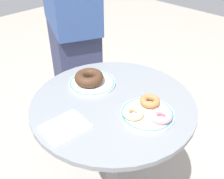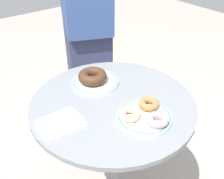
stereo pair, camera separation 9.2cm
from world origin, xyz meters
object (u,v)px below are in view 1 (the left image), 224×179
object	(u,v)px
plate_left	(92,83)
donut_cinnamon	(150,101)
cafe_table	(113,151)
donut_pink_frosted	(161,116)
paper_napkin	(65,127)
donut_glazed	(133,113)
person_figure	(73,37)
donut_chocolate	(89,78)
plate_right	(147,114)

from	to	relation	value
plate_left	donut_cinnamon	bearing A→B (deg)	10.88
cafe_table	donut_pink_frosted	distance (m)	0.35
cafe_table	paper_napkin	bearing A→B (deg)	-92.22
donut_glazed	person_figure	world-z (taller)	person_figure
donut_cinnamon	donut_glazed	size ratio (longest dim) A/B	1.00
donut_chocolate	paper_napkin	bearing A→B (deg)	-58.17
cafe_table	paper_napkin	distance (m)	0.34
donut_pink_frosted	donut_glazed	size ratio (longest dim) A/B	1.00
donut_pink_frosted	donut_glazed	distance (m)	0.09
donut_chocolate	donut_pink_frosted	xyz separation A→B (m)	(0.34, 0.02, -0.01)
donut_glazed	plate_right	bearing A→B (deg)	60.73
donut_chocolate	person_figure	size ratio (longest dim) A/B	0.07
donut_chocolate	donut_cinnamon	distance (m)	0.27
donut_glazed	person_figure	size ratio (longest dim) A/B	0.05
donut_chocolate	donut_glazed	size ratio (longest dim) A/B	1.60
donut_pink_frosted	paper_napkin	xyz separation A→B (m)	(-0.20, -0.24, -0.02)
cafe_table	donut_chocolate	world-z (taller)	donut_chocolate
plate_left	donut_chocolate	xyz separation A→B (m)	(-0.01, -0.01, 0.03)
paper_napkin	donut_glazed	bearing A→B (deg)	57.23
plate_left	paper_napkin	xyz separation A→B (m)	(0.13, -0.23, -0.00)
plate_left	plate_right	xyz separation A→B (m)	(0.28, 0.00, -0.00)
plate_right	donut_glazed	size ratio (longest dim) A/B	2.52
donut_chocolate	paper_napkin	world-z (taller)	donut_chocolate
plate_left	donut_glazed	xyz separation A→B (m)	(0.25, -0.04, 0.02)
paper_napkin	person_figure	xyz separation A→B (m)	(-0.56, 0.46, 0.00)
plate_right	donut_cinnamon	size ratio (longest dim) A/B	2.52
cafe_table	plate_right	xyz separation A→B (m)	(0.14, 0.02, 0.27)
donut_chocolate	donut_cinnamon	bearing A→B (deg)	12.56
donut_cinnamon	paper_napkin	bearing A→B (deg)	-113.60
plate_right	donut_glazed	distance (m)	0.05
cafe_table	paper_napkin	xyz separation A→B (m)	(-0.01, -0.21, 0.27)
donut_glazed	paper_napkin	xyz separation A→B (m)	(-0.12, -0.19, -0.02)
cafe_table	donut_glazed	xyz separation A→B (m)	(0.11, -0.02, 0.29)
donut_cinnamon	person_figure	size ratio (longest dim) A/B	0.05
donut_chocolate	person_figure	world-z (taller)	person_figure
donut_glazed	person_figure	distance (m)	0.74
donut_pink_frosted	paper_napkin	size ratio (longest dim) A/B	0.53
plate_right	donut_glazed	world-z (taller)	donut_glazed
plate_left	paper_napkin	bearing A→B (deg)	-60.39
donut_cinnamon	person_figure	bearing A→B (deg)	164.76
plate_left	donut_pink_frosted	bearing A→B (deg)	1.74
plate_right	plate_left	bearing A→B (deg)	-179.17
donut_glazed	plate_left	bearing A→B (deg)	170.88
donut_cinnamon	cafe_table	bearing A→B (deg)	-148.70
paper_napkin	donut_chocolate	bearing A→B (deg)	121.83
cafe_table	donut_pink_frosted	bearing A→B (deg)	9.15
plate_right	donut_cinnamon	distance (m)	0.05
paper_napkin	cafe_table	bearing A→B (deg)	87.78
cafe_table	person_figure	world-z (taller)	person_figure
cafe_table	plate_left	bearing A→B (deg)	171.58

